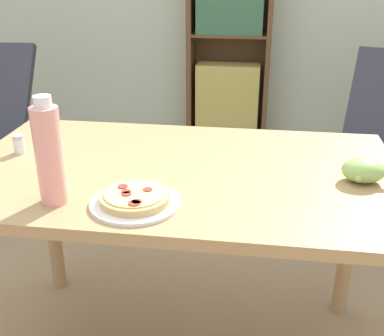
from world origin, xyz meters
TOP-DOWN VIEW (x-y plane):
  - dining_table at (0.14, 0.09)m, footprint 1.35×0.80m
  - pizza_on_plate at (0.07, -0.16)m, footprint 0.24×0.24m
  - grape_bunch at (0.69, 0.07)m, footprint 0.13×0.10m
  - drink_bottle at (-0.15, -0.17)m, footprint 0.07×0.07m
  - salt_shaker at (-0.40, 0.14)m, footprint 0.04×0.04m
  - bookshelf at (0.13, 2.45)m, footprint 0.62×0.28m

SIDE VIEW (x-z plane):
  - dining_table at x=0.14m, z-range 0.28..1.05m
  - bookshelf at x=0.13m, z-range -0.07..1.59m
  - pizza_on_plate at x=0.07m, z-range 0.77..0.80m
  - salt_shaker at x=-0.40m, z-range 0.77..0.83m
  - grape_bunch at x=0.69m, z-range 0.77..0.84m
  - drink_bottle at x=-0.15m, z-range 0.76..1.05m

